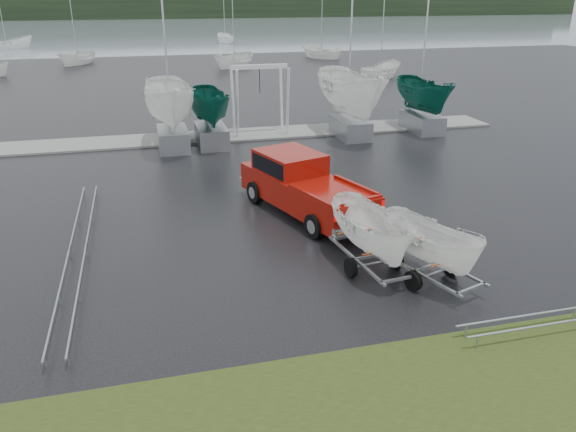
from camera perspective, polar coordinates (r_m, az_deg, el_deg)
The scene contains 22 objects.
ground_plane at distance 22.28m, azimuth 3.52°, elevation 0.58°, with size 120.00×120.00×0.00m, color black.
lake at distance 120.16m, azimuth -11.99°, elevation 17.62°, with size 300.00×300.00×0.00m, color gray.
grass_verge at distance 13.56m, azimuth 18.49°, elevation -16.04°, with size 40.00×40.00×0.00m, color #233012.
dock at distance 34.31m, azimuth -3.21°, elevation 8.33°, with size 30.00×3.00×0.12m, color gray.
treeline at distance 189.89m, azimuth -13.40°, elevation 19.84°, with size 300.00×8.00×6.00m, color black.
far_hill at distance 197.84m, azimuth -13.55°, elevation 20.48°, with size 300.00×6.00×10.00m, color #4C5651.
pickup_truck at distance 21.85m, azimuth 1.33°, elevation 3.38°, with size 4.17×6.98×2.20m.
trailer_hitched at distance 16.56m, azimuth 14.65°, elevation 0.78°, with size 2.23×3.79×4.25m.
trailer_parked at distance 16.80m, azimuth 8.81°, elevation 2.31°, with size 1.84×3.72×4.64m.
boat_hoist at distance 33.84m, azimuth -2.88°, elevation 12.68°, with size 3.30×2.18×4.12m.
keelboat_0 at distance 30.99m, azimuth -12.12°, elevation 14.22°, with size 2.63×3.20×10.81m.
keelboat_1 at distance 31.49m, azimuth -8.03°, elevation 12.80°, with size 2.06×3.20×6.58m.
keelboat_2 at distance 33.08m, azimuth 6.64°, elevation 15.64°, with size 2.86×3.20×11.04m.
keelboat_3 at distance 35.47m, azimuth 13.85°, elevation 13.72°, with size 2.16×3.20×10.33m.
mast_rack_0 at distance 22.24m, azimuth -19.96°, elevation 0.17°, with size 0.56×6.50×0.06m.
mast_rack_1 at distance 16.80m, azimuth -21.41°, elevation -7.19°, with size 0.56×6.50×0.06m.
moored_boat_1 at distance 72.99m, azimuth -20.51°, elevation 14.24°, with size 3.32×3.34×11.23m.
moored_boat_2 at distance 58.18m, azimuth 9.31°, elevation 13.66°, with size 3.36×3.34×11.14m.
moored_boat_3 at distance 75.16m, azimuth 3.37°, elevation 15.71°, with size 3.28×3.30×11.13m.
moored_boat_5 at distance 98.42m, azimuth -6.40°, elevation 17.09°, with size 2.44×2.50×11.10m.
moored_boat_6 at distance 66.43m, azimuth -5.45°, elevation 14.84°, with size 3.68×3.69×11.43m.
moored_boat_7 at distance 96.42m, azimuth -26.63°, elevation 14.91°, with size 3.53×3.48×11.67m.
Camera 1 is at (-6.53, -19.71, 8.10)m, focal length 35.00 mm.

